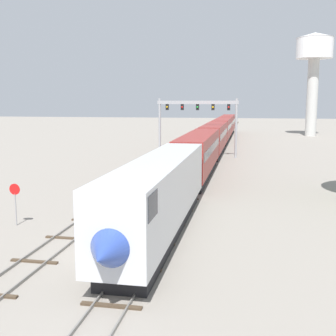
{
  "coord_description": "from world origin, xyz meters",
  "views": [
    {
      "loc": [
        7.34,
        -21.86,
        8.32
      ],
      "look_at": [
        1.0,
        12.0,
        3.0
      ],
      "focal_mm": 46.12,
      "sensor_mm": 36.0,
      "label": 1
    }
  ],
  "objects": [
    {
      "name": "passenger_train",
      "position": [
        2.0,
        47.08,
        2.61
      ],
      "size": [
        3.04,
        106.78,
        4.8
      ],
      "color": "silver",
      "rests_on": "ground"
    },
    {
      "name": "water_tower",
      "position": [
        22.1,
        87.55,
        18.64
      ],
      "size": [
        8.58,
        8.58,
        24.36
      ],
      "color": "beige",
      "rests_on": "ground"
    },
    {
      "name": "stop_sign",
      "position": [
        -8.0,
        4.11,
        1.87
      ],
      "size": [
        0.76,
        0.08,
        2.88
      ],
      "color": "gray",
      "rests_on": "ground"
    },
    {
      "name": "track_near",
      "position": [
        -3.5,
        40.0,
        0.07
      ],
      "size": [
        2.6,
        160.0,
        0.16
      ],
      "color": "slate",
      "rests_on": "ground"
    },
    {
      "name": "track_main",
      "position": [
        2.0,
        60.0,
        0.07
      ],
      "size": [
        2.6,
        200.0,
        0.16
      ],
      "color": "slate",
      "rests_on": "ground"
    },
    {
      "name": "ground_plane",
      "position": [
        0.0,
        0.0,
        0.0
      ],
      "size": [
        400.0,
        400.0,
        0.0
      ],
      "primitive_type": "plane",
      "color": "gray"
    },
    {
      "name": "signal_gantry",
      "position": [
        -0.25,
        42.55,
        6.43
      ],
      "size": [
        12.1,
        0.49,
        8.79
      ],
      "color": "#999BA0",
      "rests_on": "ground"
    }
  ]
}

